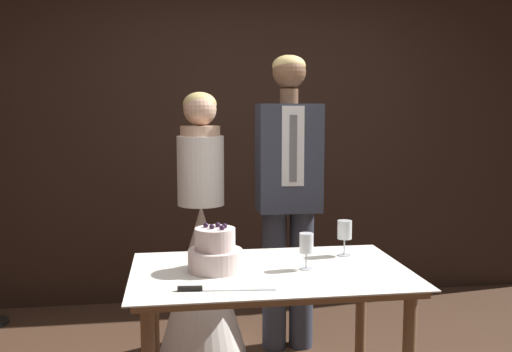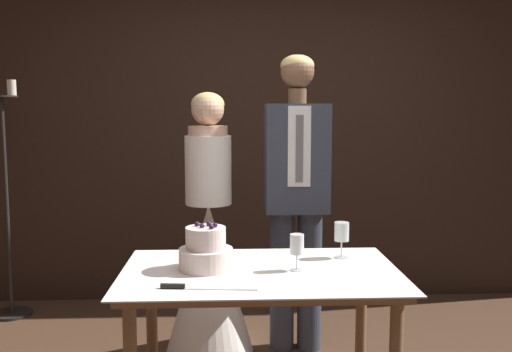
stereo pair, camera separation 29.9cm
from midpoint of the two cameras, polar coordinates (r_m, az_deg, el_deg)
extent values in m
cube|color=black|center=(4.48, -2.64, 4.86)|extent=(5.36, 0.12, 2.70)
cylinder|color=brown|center=(3.04, -13.06, -15.32)|extent=(0.06, 0.06, 0.73)
cylinder|color=brown|center=(3.14, 7.67, -14.48)|extent=(0.06, 0.06, 0.73)
cube|color=brown|center=(2.63, -1.84, -9.91)|extent=(1.20, 0.74, 0.03)
cube|color=white|center=(2.63, -1.85, -9.48)|extent=(1.26, 0.80, 0.01)
cylinder|color=beige|center=(2.62, -7.40, -8.37)|extent=(0.25, 0.25, 0.10)
cylinder|color=beige|center=(2.60, -7.43, -6.29)|extent=(0.18, 0.18, 0.10)
sphere|color=#2D1933|center=(2.59, -6.49, -5.01)|extent=(0.02, 0.02, 0.02)
sphere|color=#2D1933|center=(2.61, -7.13, -4.90)|extent=(0.02, 0.02, 0.02)
sphere|color=#2D1933|center=(2.61, -8.32, -4.93)|extent=(0.02, 0.02, 0.02)
sphere|color=#2D1933|center=(2.58, -7.78, -5.08)|extent=(0.02, 0.02, 0.02)
sphere|color=#2D1933|center=(2.55, -6.80, -5.20)|extent=(0.02, 0.02, 0.02)
cube|color=silver|center=(2.35, -5.40, -11.31)|extent=(0.30, 0.05, 0.00)
cylinder|color=black|center=(2.37, -10.30, -11.05)|extent=(0.10, 0.03, 0.02)
cylinder|color=silver|center=(2.89, 5.87, -7.91)|extent=(0.07, 0.07, 0.00)
cylinder|color=silver|center=(2.88, 5.88, -7.08)|extent=(0.01, 0.01, 0.08)
cylinder|color=silver|center=(2.86, 5.90, -5.39)|extent=(0.07, 0.07, 0.09)
cylinder|color=maroon|center=(2.86, 5.89, -6.06)|extent=(0.06, 0.06, 0.02)
cylinder|color=silver|center=(2.64, 1.75, -9.30)|extent=(0.06, 0.06, 0.00)
cylinder|color=silver|center=(2.63, 1.76, -8.49)|extent=(0.01, 0.01, 0.07)
cylinder|color=silver|center=(2.61, 1.76, -6.75)|extent=(0.06, 0.06, 0.09)
cylinder|color=maroon|center=(2.61, 1.76, -7.44)|extent=(0.05, 0.05, 0.03)
cone|color=white|center=(3.56, -7.88, -10.24)|extent=(0.54, 0.54, 0.92)
cylinder|color=white|center=(3.43, -8.06, 0.52)|extent=(0.28, 0.28, 0.41)
cylinder|color=#DBAD8E|center=(3.41, -8.12, 4.47)|extent=(0.24, 0.24, 0.06)
sphere|color=#DBAD8E|center=(3.41, -8.16, 6.61)|extent=(0.20, 0.20, 0.20)
ellipsoid|color=#D6B770|center=(3.42, -8.17, 7.10)|extent=(0.20, 0.20, 0.15)
cylinder|color=#333847|center=(3.60, -0.57, -10.41)|extent=(0.15, 0.15, 0.87)
cylinder|color=#333847|center=(3.63, 2.17, -10.29)|extent=(0.15, 0.15, 0.87)
cube|color=#333847|center=(3.47, 0.82, 1.82)|extent=(0.38, 0.24, 0.65)
cube|color=white|center=(3.34, 1.17, 2.98)|extent=(0.13, 0.01, 0.47)
cube|color=slate|center=(3.33, 1.18, 2.75)|extent=(0.04, 0.01, 0.39)
cylinder|color=brown|center=(3.45, 0.83, 7.98)|extent=(0.11, 0.11, 0.09)
sphere|color=brown|center=(3.46, 0.84, 10.39)|extent=(0.20, 0.20, 0.20)
ellipsoid|color=#D6B770|center=(3.47, 0.81, 10.96)|extent=(0.20, 0.20, 0.13)
camera|label=1|loc=(0.15, -92.86, -0.34)|focal=40.00mm
camera|label=2|loc=(0.15, 87.14, 0.34)|focal=40.00mm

